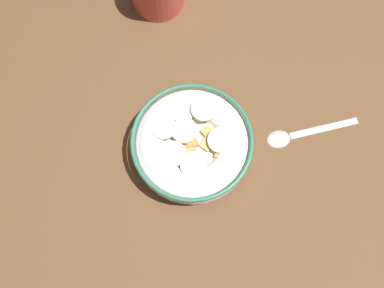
# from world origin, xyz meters

# --- Properties ---
(ground_plane) EXTENTS (1.02, 1.02, 0.02)m
(ground_plane) POSITION_xyz_m (0.00, 0.00, -0.01)
(ground_plane) COLOR brown
(cereal_bowl) EXTENTS (0.17, 0.17, 0.05)m
(cereal_bowl) POSITION_xyz_m (0.00, 0.00, 0.03)
(cereal_bowl) COLOR white
(cereal_bowl) RESTS_ON ground_plane
(spoon) EXTENTS (0.14, 0.07, 0.01)m
(spoon) POSITION_xyz_m (0.13, -0.07, 0.00)
(spoon) COLOR #B7B7BC
(spoon) RESTS_ON ground_plane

